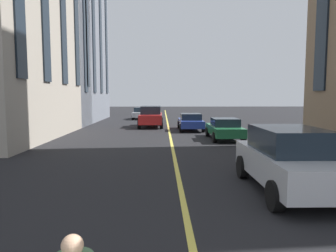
{
  "coord_description": "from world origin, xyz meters",
  "views": [
    {
      "loc": [
        -0.68,
        0.56,
        2.8
      ],
      "look_at": [
        9.9,
        0.36,
        1.77
      ],
      "focal_mm": 33.48,
      "sensor_mm": 36.0,
      "label": 1
    }
  ],
  "objects_px": {
    "car_silver_far": "(141,113)",
    "car_silver_trailing": "(289,159)",
    "car_green_parked_a": "(224,128)",
    "car_blue_mid": "(191,122)",
    "car_red_parked_b": "(151,116)"
  },
  "relations": [
    {
      "from": "car_silver_far",
      "to": "car_blue_mid",
      "type": "height_order",
      "value": "car_silver_far"
    },
    {
      "from": "car_green_parked_a",
      "to": "car_blue_mid",
      "type": "bearing_deg",
      "value": 17.59
    },
    {
      "from": "car_green_parked_a",
      "to": "car_blue_mid",
      "type": "xyz_separation_m",
      "value": [
        5.35,
        1.7,
        0.0
      ]
    },
    {
      "from": "car_silver_far",
      "to": "car_blue_mid",
      "type": "xyz_separation_m",
      "value": [
        -12.33,
        -4.88,
        0.0
      ]
    },
    {
      "from": "car_green_parked_a",
      "to": "car_blue_mid",
      "type": "height_order",
      "value": "same"
    },
    {
      "from": "car_red_parked_b",
      "to": "car_silver_trailing",
      "type": "xyz_separation_m",
      "value": [
        -19.07,
        -4.67,
        0.0
      ]
    },
    {
      "from": "car_green_parked_a",
      "to": "car_silver_trailing",
      "type": "distance_m",
      "value": 11.02
    },
    {
      "from": "car_green_parked_a",
      "to": "car_red_parked_b",
      "type": "relative_size",
      "value": 0.94
    },
    {
      "from": "car_red_parked_b",
      "to": "car_blue_mid",
      "type": "xyz_separation_m",
      "value": [
        -2.71,
        -3.3,
        -0.27
      ]
    },
    {
      "from": "car_green_parked_a",
      "to": "car_red_parked_b",
      "type": "distance_m",
      "value": 9.49
    },
    {
      "from": "car_silver_far",
      "to": "car_green_parked_a",
      "type": "relative_size",
      "value": 0.89
    },
    {
      "from": "car_silver_far",
      "to": "car_silver_trailing",
      "type": "xyz_separation_m",
      "value": [
        -28.68,
        -6.24,
        0.27
      ]
    },
    {
      "from": "car_green_parked_a",
      "to": "car_silver_far",
      "type": "bearing_deg",
      "value": 20.39
    },
    {
      "from": "car_silver_trailing",
      "to": "car_blue_mid",
      "type": "height_order",
      "value": "car_silver_trailing"
    },
    {
      "from": "car_red_parked_b",
      "to": "car_silver_trailing",
      "type": "bearing_deg",
      "value": -166.23
    }
  ]
}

